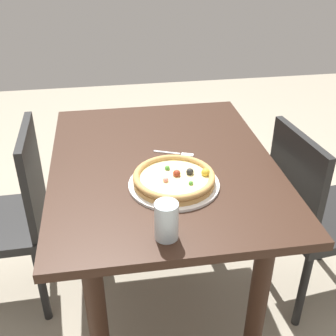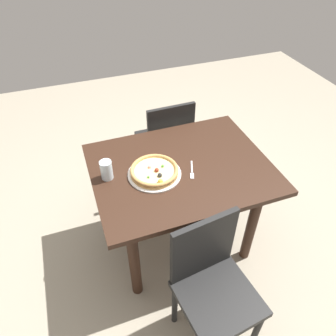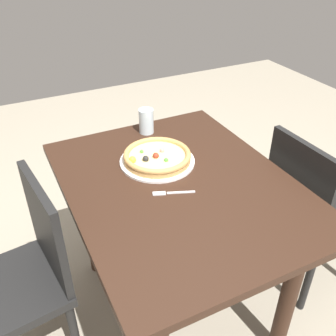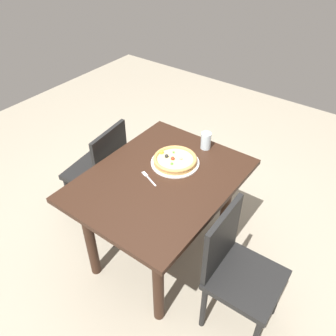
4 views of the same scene
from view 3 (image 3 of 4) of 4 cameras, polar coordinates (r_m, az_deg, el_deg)
The scene contains 8 objects.
ground_plane at distance 2.06m, azimuth 1.38°, elevation -19.66°, with size 6.00×6.00×0.00m, color #9E937F.
dining_table at distance 1.60m, azimuth 1.68°, elevation -6.08°, with size 1.11×0.87×0.76m.
chair_near at distance 1.96m, azimuth 20.56°, elevation -5.83°, with size 0.41×0.41×0.87m.
chair_far at distance 1.65m, azimuth -20.80°, elevation -14.86°, with size 0.45×0.45×0.87m.
plate at distance 1.65m, azimuth -1.63°, elevation 1.05°, with size 0.33×0.33×0.01m, color white.
pizza at distance 1.64m, azimuth -1.67°, elevation 1.79°, with size 0.29×0.29×0.05m.
fork at distance 1.47m, azimuth 0.32°, elevation -3.78°, with size 0.08×0.16×0.00m.
drinking_glass at distance 1.87m, azimuth -3.30°, elevation 7.07°, with size 0.07×0.07×0.12m, color silver.
Camera 3 is at (-1.09, 0.59, 1.65)m, focal length 40.43 mm.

